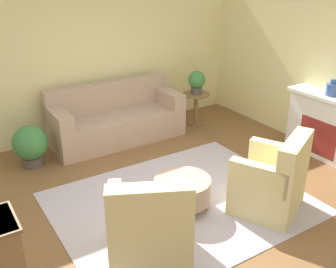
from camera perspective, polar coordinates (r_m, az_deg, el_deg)
ground_plane at (r=5.21m, az=1.88°, el=-10.01°), size 16.00×16.00×0.00m
wall_back at (r=7.08m, az=-11.51°, el=11.06°), size 9.69×0.12×2.80m
rug at (r=5.20m, az=1.88°, el=-9.97°), size 3.15×2.52×0.01m
couch at (r=6.92m, az=-7.51°, el=1.99°), size 2.28×0.87×0.98m
armchair_left at (r=4.10m, az=-2.74°, el=-13.71°), size 1.06×1.03×1.02m
armchair_right at (r=5.05m, az=14.96°, el=-6.78°), size 1.06×1.03×1.02m
ottoman_table at (r=4.97m, az=2.11°, el=-8.04°), size 0.71×0.71×0.41m
side_table at (r=7.52m, az=4.09°, el=4.42°), size 0.50×0.50×0.62m
fireplace at (r=6.67m, az=22.02°, el=1.26°), size 0.44×1.35×1.03m
vase_mantel_near at (r=6.48m, az=22.72°, el=6.03°), size 0.19×0.19×0.25m
potted_plant_on_side_table at (r=7.38m, az=4.18°, el=7.66°), size 0.33×0.33×0.43m
potted_plant_floor at (r=6.30m, az=-19.35°, el=-1.44°), size 0.53×0.53×0.65m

